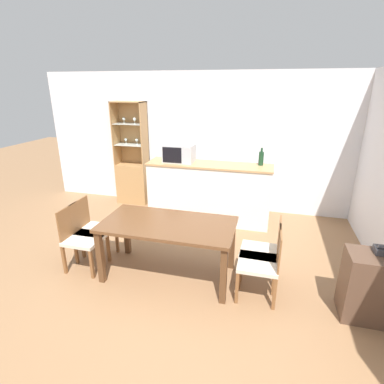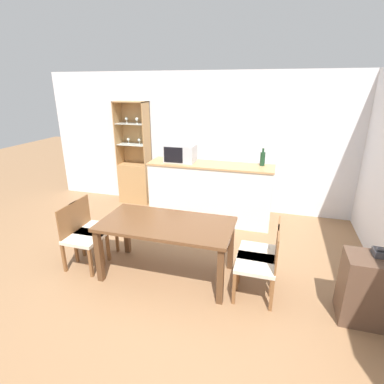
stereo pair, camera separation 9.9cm
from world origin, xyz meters
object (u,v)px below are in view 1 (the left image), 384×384
at_px(display_cabinet, 133,174).
at_px(wine_bottle, 261,158).
at_px(dining_chair_side_right_near, 262,263).
at_px(dining_chair_side_right_far, 263,251).
at_px(side_cabinet, 376,287).
at_px(dining_chair_side_left_near, 82,238).
at_px(microwave, 179,153).
at_px(dining_chair_side_left_far, 92,229).
at_px(dining_table, 168,230).

distance_m(display_cabinet, wine_bottle, 2.61).
relative_size(dining_chair_side_right_near, dining_chair_side_right_far, 1.00).
relative_size(dining_chair_side_right_near, side_cabinet, 1.16).
height_order(dining_chair_side_left_near, wine_bottle, wine_bottle).
height_order(wine_bottle, side_cabinet, wine_bottle).
height_order(microwave, side_cabinet, microwave).
distance_m(display_cabinet, dining_chair_side_right_far, 3.42).
bearing_deg(dining_chair_side_right_near, dining_chair_side_right_far, -0.11).
xyz_separation_m(dining_chair_side_left_near, dining_chair_side_left_far, (-0.00, 0.25, 0.00)).
height_order(dining_table, wine_bottle, wine_bottle).
bearing_deg(dining_chair_side_left_near, display_cabinet, -170.19).
distance_m(dining_table, side_cabinet, 2.31).
relative_size(dining_chair_side_right_near, microwave, 1.63).
xyz_separation_m(wine_bottle, side_cabinet, (1.29, -2.07, -0.79)).
xyz_separation_m(microwave, wine_bottle, (1.39, 0.11, -0.03)).
distance_m(dining_chair_side_left_far, wine_bottle, 2.87).
bearing_deg(dining_chair_side_left_far, wine_bottle, 129.11).
relative_size(dining_chair_side_left_near, wine_bottle, 2.89).
bearing_deg(display_cabinet, dining_chair_side_right_far, -38.57).
relative_size(dining_table, dining_chair_side_right_near, 1.92).
relative_size(dining_chair_side_left_near, microwave, 1.63).
bearing_deg(dining_chair_side_right_near, dining_table, 83.71).
bearing_deg(dining_chair_side_right_near, dining_chair_side_left_near, 89.88).
height_order(dining_chair_side_right_near, dining_chair_side_left_far, same).
bearing_deg(wine_bottle, dining_chair_side_left_far, -140.52).
bearing_deg(display_cabinet, side_cabinet, -32.59).
distance_m(display_cabinet, microwave, 1.37).
bearing_deg(dining_chair_side_left_far, dining_chair_side_right_far, 89.60).
height_order(dining_chair_side_left_near, dining_chair_side_left_far, same).
bearing_deg(dining_chair_side_left_far, microwave, 155.16).
bearing_deg(dining_chair_side_left_far, dining_table, 83.46).
distance_m(dining_chair_side_right_far, side_cabinet, 1.18).
distance_m(dining_table, microwave, 1.90).
xyz_separation_m(dining_table, dining_chair_side_right_near, (1.15, -0.12, -0.20)).
distance_m(dining_chair_side_right_near, microwave, 2.56).
xyz_separation_m(dining_chair_side_left_near, wine_bottle, (2.14, 2.01, 0.72)).
xyz_separation_m(dining_table, dining_chair_side_right_far, (1.15, 0.12, -0.20)).
distance_m(microwave, wine_bottle, 1.39).
xyz_separation_m(dining_chair_side_right_near, side_cabinet, (1.14, -0.06, -0.07)).
bearing_deg(dining_chair_side_left_near, dining_chair_side_left_far, -179.35).
relative_size(display_cabinet, wine_bottle, 6.89).
xyz_separation_m(dining_chair_side_right_near, microwave, (-1.54, 1.90, 0.76)).
relative_size(dining_chair_side_left_near, dining_chair_side_right_near, 1.00).
bearing_deg(dining_chair_side_right_far, dining_chair_side_right_near, -178.28).
xyz_separation_m(dining_table, dining_chair_side_left_near, (-1.15, -0.12, -0.20)).
relative_size(dining_chair_side_right_near, wine_bottle, 2.89).
distance_m(dining_chair_side_left_near, side_cabinet, 3.43).
relative_size(dining_table, wine_bottle, 5.54).
relative_size(display_cabinet, side_cabinet, 2.77).
height_order(display_cabinet, dining_table, display_cabinet).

